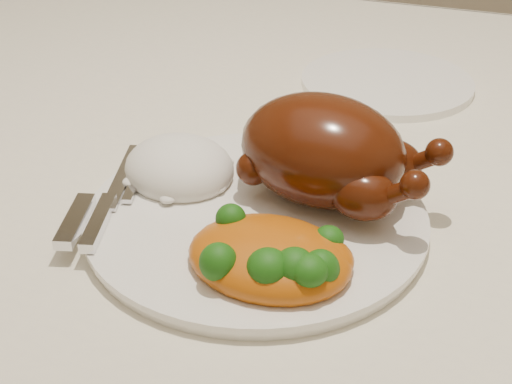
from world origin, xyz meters
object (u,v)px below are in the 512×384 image
(dining_table, at_px, (225,209))
(dinner_plate, at_px, (256,218))
(roast_chicken, at_px, (327,151))
(side_plate, at_px, (387,82))

(dining_table, distance_m, dinner_plate, 0.21)
(dinner_plate, bearing_deg, dining_table, 120.83)
(dining_table, relative_size, roast_chicken, 8.45)
(dinner_plate, bearing_deg, side_plate, 81.52)
(dining_table, relative_size, dinner_plate, 5.58)
(roast_chicken, bearing_deg, dining_table, 151.62)
(dinner_plate, height_order, side_plate, dinner_plate)
(dining_table, relative_size, side_plate, 7.75)
(dinner_plate, bearing_deg, roast_chicken, 42.76)
(dining_table, height_order, dinner_plate, dinner_plate)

